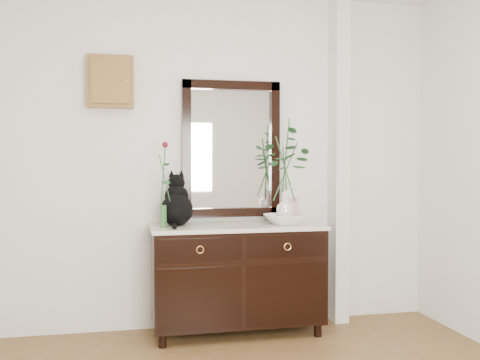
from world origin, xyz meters
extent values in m
cube|color=silver|center=(0.00, 1.98, 1.35)|extent=(3.60, 0.04, 2.70)
cube|color=silver|center=(1.00, 1.90, 1.35)|extent=(0.12, 0.20, 2.70)
cube|color=black|center=(0.10, 1.73, 0.46)|extent=(1.30, 0.50, 0.82)
cube|color=beige|center=(0.10, 1.73, 0.83)|extent=(1.33, 0.52, 0.03)
cube|color=black|center=(0.10, 1.97, 1.44)|extent=(0.80, 0.06, 1.10)
cube|color=white|center=(0.10, 1.98, 1.44)|extent=(0.66, 0.01, 0.96)
cube|color=brown|center=(-0.85, 1.94, 1.95)|extent=(0.35, 0.10, 0.40)
imported|color=white|center=(0.47, 1.69, 0.89)|extent=(0.37, 0.37, 0.08)
camera|label=1|loc=(-0.73, -2.29, 1.34)|focal=40.00mm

